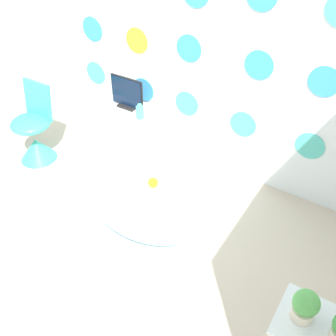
# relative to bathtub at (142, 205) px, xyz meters

# --- Properties ---
(ground_plane) EXTENTS (12.00, 12.00, 0.00)m
(ground_plane) POSITION_rel_bathtub_xyz_m (-0.18, -0.96, -0.24)
(ground_plane) COLOR #BCB29E
(wall_back_dotted) EXTENTS (5.13, 0.05, 2.60)m
(wall_back_dotted) POSITION_rel_bathtub_xyz_m (-0.18, 1.08, 1.06)
(wall_back_dotted) COLOR white
(wall_back_dotted) RESTS_ON ground_plane
(rug) EXTENTS (0.98, 0.96, 0.01)m
(rug) POSITION_rel_bathtub_xyz_m (0.05, -0.12, -0.24)
(rug) COLOR silver
(rug) RESTS_ON ground_plane
(bathtub) EXTENTS (1.00, 0.60, 0.48)m
(bathtub) POSITION_rel_bathtub_xyz_m (0.00, 0.00, 0.00)
(bathtub) COLOR white
(bathtub) RESTS_ON ground_plane
(rubber_duck) EXTENTS (0.08, 0.09, 0.09)m
(rubber_duck) POSITION_rel_bathtub_xyz_m (0.10, 0.02, 0.28)
(rubber_duck) COLOR yellow
(rubber_duck) RESTS_ON bathtub
(chair) EXTENTS (0.39, 0.39, 0.80)m
(chair) POSITION_rel_bathtub_xyz_m (-1.46, 0.20, 0.02)
(chair) COLOR #38B2A3
(chair) RESTS_ON ground_plane
(tv_cabinet) EXTENTS (0.56, 0.34, 0.49)m
(tv_cabinet) POSITION_rel_bathtub_xyz_m (-0.78, 0.86, 0.00)
(tv_cabinet) COLOR silver
(tv_cabinet) RESTS_ON ground_plane
(tv) EXTENTS (0.37, 0.12, 0.32)m
(tv) POSITION_rel_bathtub_xyz_m (-0.78, 0.86, 0.39)
(tv) COLOR black
(tv) RESTS_ON tv_cabinet
(vase) EXTENTS (0.08, 0.08, 0.15)m
(vase) POSITION_rel_bathtub_xyz_m (-0.55, 0.76, 0.32)
(vase) COLOR #51B2AD
(vase) RESTS_ON tv_cabinet
(side_table) EXTENTS (0.47, 0.37, 0.46)m
(side_table) POSITION_rel_bathtub_xyz_m (1.50, -0.42, 0.14)
(side_table) COLOR silver
(side_table) RESTS_ON ground_plane
(potted_plant_left) EXTENTS (0.15, 0.15, 0.21)m
(potted_plant_left) POSITION_rel_bathtub_xyz_m (1.40, -0.42, 0.33)
(potted_plant_left) COLOR beige
(potted_plant_left) RESTS_ON side_table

